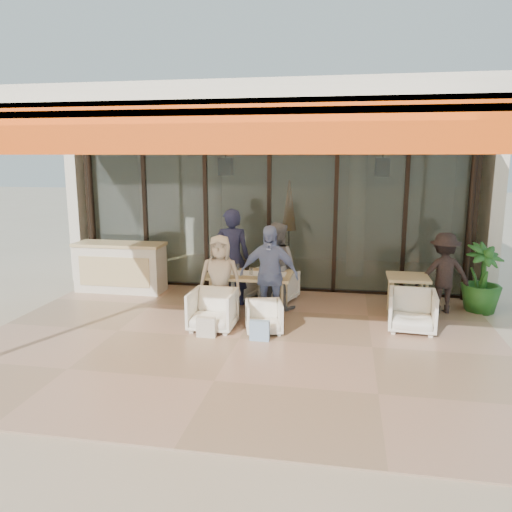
{
  "coord_description": "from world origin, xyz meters",
  "views": [
    {
      "loc": [
        1.54,
        -7.12,
        2.78
      ],
      "look_at": [
        0.1,
        0.9,
        1.15
      ],
      "focal_mm": 35.0,
      "sensor_mm": 36.0,
      "label": 1
    }
  ],
  "objects": [
    {
      "name": "glass_storefront",
      "position": [
        0.0,
        3.0,
        1.6
      ],
      "size": [
        8.08,
        0.1,
        3.2
      ],
      "color": "#9EADA3",
      "rests_on": "ground"
    },
    {
      "name": "diner_grey",
      "position": [
        0.32,
        1.78,
        0.8
      ],
      "size": [
        0.95,
        0.86,
        1.61
      ],
      "primitive_type": "imported",
      "rotation": [
        0.0,
        0.0,
        2.76
      ],
      "color": "#5C5C61",
      "rests_on": "ground"
    },
    {
      "name": "side_table",
      "position": [
        2.65,
        1.63,
        0.64
      ],
      "size": [
        0.7,
        0.7,
        0.74
      ],
      "color": "#D9BD84",
      "rests_on": "ground"
    },
    {
      "name": "tote_bag_cream",
      "position": [
        -0.52,
        -0.02,
        0.17
      ],
      "size": [
        0.3,
        0.1,
        0.34
      ],
      "primitive_type": "cube",
      "color": "silver",
      "rests_on": "ground"
    },
    {
      "name": "host_counter",
      "position": [
        -3.0,
        2.3,
        0.53
      ],
      "size": [
        1.85,
        0.65,
        1.04
      ],
      "color": "silver",
      "rests_on": "ground"
    },
    {
      "name": "diner_cream",
      "position": [
        -0.52,
        0.88,
        0.74
      ],
      "size": [
        0.77,
        0.54,
        1.49
      ],
      "primitive_type": "imported",
      "rotation": [
        0.0,
        0.0,
        0.1
      ],
      "color": "beige",
      "rests_on": "ground"
    },
    {
      "name": "chair_far_right",
      "position": [
        0.32,
        2.28,
        0.32
      ],
      "size": [
        0.77,
        0.75,
        0.64
      ],
      "primitive_type": "imported",
      "rotation": [
        0.0,
        0.0,
        2.84
      ],
      "color": "white",
      "rests_on": "ground"
    },
    {
      "name": "terrace_structure",
      "position": [
        0.0,
        -0.26,
        3.25
      ],
      "size": [
        8.0,
        6.0,
        3.4
      ],
      "color": "silver",
      "rests_on": "ground"
    },
    {
      "name": "tote_bag_blue",
      "position": [
        0.32,
        -0.02,
        0.17
      ],
      "size": [
        0.3,
        0.1,
        0.34
      ],
      "primitive_type": "cube",
      "color": "#99BFD8",
      "rests_on": "ground"
    },
    {
      "name": "ground",
      "position": [
        0.0,
        0.0,
        0.0
      ],
      "size": [
        70.0,
        70.0,
        0.0
      ],
      "primitive_type": "plane",
      "color": "#C6B293",
      "rests_on": "ground"
    },
    {
      "name": "diner_periwinkle",
      "position": [
        0.32,
        0.88,
        0.84
      ],
      "size": [
        1.0,
        0.44,
        1.68
      ],
      "primitive_type": "imported",
      "rotation": [
        0.0,
        0.0,
        -0.03
      ],
      "color": "#7793C7",
      "rests_on": "ground"
    },
    {
      "name": "terrace_floor",
      "position": [
        0.0,
        0.0,
        0.01
      ],
      "size": [
        8.0,
        6.0,
        0.01
      ],
      "primitive_type": "cube",
      "color": "tan",
      "rests_on": "ground"
    },
    {
      "name": "chair_far_left",
      "position": [
        -0.52,
        2.28,
        0.35
      ],
      "size": [
        0.87,
        0.85,
        0.71
      ],
      "primitive_type": "imported",
      "rotation": [
        0.0,
        0.0,
        2.77
      ],
      "color": "white",
      "rests_on": "ground"
    },
    {
      "name": "standing_woman",
      "position": [
        3.3,
        1.98,
        0.74
      ],
      "size": [
        1.02,
        0.68,
        1.47
      ],
      "primitive_type": "imported",
      "rotation": [
        0.0,
        0.0,
        3.29
      ],
      "color": "black",
      "rests_on": "ground"
    },
    {
      "name": "chair_near_left",
      "position": [
        -0.52,
        0.38,
        0.37
      ],
      "size": [
        0.72,
        0.68,
        0.74
      ],
      "primitive_type": "imported",
      "rotation": [
        0.0,
        0.0,
        -0.01
      ],
      "color": "white",
      "rests_on": "ground"
    },
    {
      "name": "potted_palm",
      "position": [
        4.0,
        2.17,
        0.63
      ],
      "size": [
        0.96,
        0.96,
        1.26
      ],
      "primitive_type": "imported",
      "rotation": [
        0.0,
        0.0,
        0.51
      ],
      "color": "#1E5919",
      "rests_on": "ground"
    },
    {
      "name": "chair_near_right",
      "position": [
        0.32,
        0.38,
        0.29
      ],
      "size": [
        0.68,
        0.65,
        0.58
      ],
      "primitive_type": "imported",
      "rotation": [
        0.0,
        0.0,
        0.25
      ],
      "color": "white",
      "rests_on": "ground"
    },
    {
      "name": "diner_navy",
      "position": [
        -0.52,
        1.78,
        0.92
      ],
      "size": [
        0.75,
        0.56,
        1.85
      ],
      "primitive_type": "imported",
      "rotation": [
        0.0,
        0.0,
        3.33
      ],
      "color": "#191B38",
      "rests_on": "ground"
    },
    {
      "name": "interior_block",
      "position": [
        0.01,
        5.31,
        2.23
      ],
      "size": [
        9.05,
        3.62,
        3.52
      ],
      "color": "silver",
      "rests_on": "ground"
    },
    {
      "name": "dining_table",
      "position": [
        -0.11,
        1.34,
        0.69
      ],
      "size": [
        1.5,
        0.9,
        0.93
      ],
      "color": "#D9BD84",
      "rests_on": "ground"
    },
    {
      "name": "side_chair",
      "position": [
        2.65,
        0.88,
        0.37
      ],
      "size": [
        0.78,
        0.74,
        0.75
      ],
      "primitive_type": "imported",
      "rotation": [
        0.0,
        0.0,
        -0.08
      ],
      "color": "white",
      "rests_on": "ground"
    }
  ]
}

